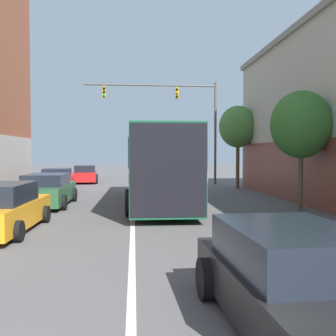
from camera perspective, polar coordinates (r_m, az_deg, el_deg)
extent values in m
cube|color=silver|center=(16.54, -5.11, -5.81)|extent=(0.14, 43.92, 0.01)
cube|color=#145133|center=(17.83, -1.29, 0.46)|extent=(2.60, 11.37, 3.08)
cube|color=black|center=(17.82, -1.30, 2.24)|extent=(2.65, 11.14, 0.99)
cube|color=beige|center=(17.84, -1.29, -0.33)|extent=(2.64, 11.26, 0.31)
cube|color=black|center=(12.20, 0.07, -0.35)|extent=(2.41, 0.09, 2.96)
cylinder|color=black|center=(21.39, -5.15, -2.65)|extent=(0.31, 1.00, 1.00)
cylinder|color=black|center=(21.50, 1.58, -2.62)|extent=(0.31, 1.00, 1.00)
cylinder|color=black|center=(14.40, -5.59, -5.02)|extent=(0.31, 1.00, 1.00)
cylinder|color=black|center=(14.56, 4.40, -4.93)|extent=(0.31, 1.00, 1.00)
cube|color=black|center=(5.45, 18.57, -17.45)|extent=(1.88, 4.51, 0.62)
cube|color=black|center=(5.51, 17.42, -10.88)|extent=(1.66, 2.37, 0.55)
cylinder|color=black|center=(6.45, 5.58, -15.70)|extent=(0.25, 0.66, 0.66)
cylinder|color=black|center=(7.04, 20.17, -14.28)|extent=(0.25, 0.66, 0.66)
cube|color=#285633|center=(17.95, -17.05, -3.53)|extent=(1.78, 4.62, 0.74)
cube|color=black|center=(17.67, -17.23, -1.61)|extent=(1.63, 2.40, 0.49)
cylinder|color=black|center=(19.56, -18.81, -3.76)|extent=(0.22, 0.63, 0.63)
cylinder|color=black|center=(19.21, -13.47, -3.81)|extent=(0.22, 0.63, 0.63)
cylinder|color=black|center=(16.81, -21.13, -4.76)|extent=(0.22, 0.63, 0.63)
cylinder|color=black|center=(16.40, -14.93, -4.85)|extent=(0.22, 0.63, 0.63)
cube|color=orange|center=(12.55, -22.72, -6.21)|extent=(1.75, 4.63, 0.71)
cube|color=black|center=(12.26, -23.12, -3.41)|extent=(1.56, 2.43, 0.57)
cylinder|color=black|center=(13.69, -17.35, -6.41)|extent=(0.23, 0.57, 0.56)
cylinder|color=black|center=(10.99, -20.95, -8.57)|extent=(0.23, 0.57, 0.56)
cube|color=red|center=(31.00, -11.93, -1.16)|extent=(1.97, 4.12, 0.69)
cube|color=black|center=(30.78, -11.95, -0.09)|extent=(1.68, 2.20, 0.49)
cylinder|color=black|center=(32.29, -13.36, -1.42)|extent=(0.27, 0.61, 0.59)
cylinder|color=black|center=(32.23, -10.32, -1.41)|extent=(0.27, 0.61, 0.59)
cylinder|color=black|center=(29.83, -13.66, -1.72)|extent=(0.27, 0.61, 0.59)
cylinder|color=black|center=(29.76, -10.37, -1.70)|extent=(0.27, 0.61, 0.59)
cube|color=red|center=(23.59, -15.75, -2.21)|extent=(2.17, 4.19, 0.71)
cube|color=black|center=(23.35, -15.80, -0.72)|extent=(1.79, 2.26, 0.54)
cylinder|color=black|center=(24.91, -17.58, -2.51)|extent=(0.29, 0.63, 0.61)
cylinder|color=black|center=(24.80, -13.55, -2.48)|extent=(0.29, 0.63, 0.61)
cylinder|color=black|center=(22.44, -18.18, -3.02)|extent=(0.29, 0.63, 0.61)
cylinder|color=black|center=(22.33, -13.71, -3.00)|extent=(0.29, 0.63, 0.61)
cylinder|color=#514C47|center=(28.99, 6.89, 5.00)|extent=(0.18, 0.18, 7.45)
cylinder|color=#514C47|center=(28.78, -2.52, 11.90)|extent=(9.43, 0.12, 0.12)
cube|color=#9E8419|center=(28.84, 1.30, 10.84)|extent=(0.28, 0.24, 0.80)
sphere|color=black|center=(28.73, 1.34, 11.37)|extent=(0.18, 0.18, 0.18)
sphere|color=orange|center=(28.69, 1.34, 10.88)|extent=(0.18, 0.18, 0.18)
sphere|color=black|center=(28.65, 1.33, 10.39)|extent=(0.18, 0.18, 0.18)
cube|color=#9E8419|center=(28.74, -9.22, 10.84)|extent=(0.28, 0.24, 0.80)
sphere|color=black|center=(28.63, -9.25, 11.37)|extent=(0.18, 0.18, 0.18)
sphere|color=black|center=(28.59, -9.25, 10.88)|extent=(0.18, 0.18, 0.18)
sphere|color=green|center=(28.56, -9.24, 10.39)|extent=(0.18, 0.18, 0.18)
cylinder|color=brown|center=(16.34, 18.67, -1.80)|extent=(0.18, 0.18, 2.40)
ellipsoid|color=#38702D|center=(16.34, 18.77, 6.00)|extent=(2.41, 2.17, 2.65)
cylinder|color=brown|center=(25.82, 10.08, 0.34)|extent=(0.23, 0.23, 2.96)
ellipsoid|color=#4C843D|center=(25.87, 10.11, 5.93)|extent=(2.45, 2.21, 2.70)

